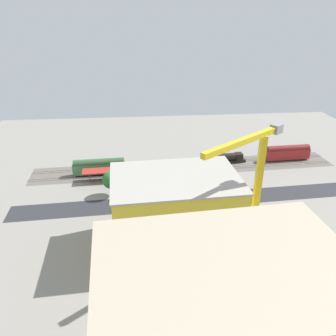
{
  "coord_description": "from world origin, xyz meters",
  "views": [
    {
      "loc": [
        17.59,
        92.75,
        54.23
      ],
      "look_at": [
        8.76,
        -1.15,
        9.87
      ],
      "focal_mm": 35.88,
      "sensor_mm": 36.0,
      "label": 1
    }
  ],
  "objects_px": {
    "parked_car_0": "(247,201)",
    "construction_building": "(175,212)",
    "freight_coach_far": "(99,166)",
    "box_truck_0": "(183,204)",
    "parked_car_2": "(195,204)",
    "street_tree_4": "(177,180)",
    "box_truck_2": "(137,204)",
    "box_truck_1": "(152,207)",
    "street_tree_0": "(132,184)",
    "passenger_coach": "(287,152)",
    "traffic_light": "(172,196)",
    "street_tree_3": "(167,181)",
    "locomotive": "(226,158)",
    "tower_crane": "(253,185)",
    "street_tree_1": "(111,180)",
    "street_tree_2": "(217,175)",
    "platform_canopy_near": "(150,168)",
    "parked_car_1": "(222,202)",
    "parked_car_3": "(169,204)"
  },
  "relations": [
    {
      "from": "street_tree_3",
      "to": "box_truck_0",
      "type": "bearing_deg",
      "value": 113.33
    },
    {
      "from": "locomotive",
      "to": "passenger_coach",
      "type": "bearing_deg",
      "value": 179.99
    },
    {
      "from": "parked_car_2",
      "to": "street_tree_4",
      "type": "relative_size",
      "value": 0.62
    },
    {
      "from": "box_truck_0",
      "to": "street_tree_0",
      "type": "relative_size",
      "value": 1.24
    },
    {
      "from": "parked_car_2",
      "to": "parked_car_3",
      "type": "height_order",
      "value": "parked_car_3"
    },
    {
      "from": "street_tree_2",
      "to": "construction_building",
      "type": "bearing_deg",
      "value": 57.48
    },
    {
      "from": "street_tree_1",
      "to": "box_truck_2",
      "type": "bearing_deg",
      "value": 131.32
    },
    {
      "from": "passenger_coach",
      "to": "traffic_light",
      "type": "xyz_separation_m",
      "value": [
        49.42,
        32.32,
        1.38
      ]
    },
    {
      "from": "box_truck_1",
      "to": "street_tree_0",
      "type": "relative_size",
      "value": 1.19
    },
    {
      "from": "street_tree_3",
      "to": "parked_car_0",
      "type": "bearing_deg",
      "value": 162.75
    },
    {
      "from": "tower_crane",
      "to": "street_tree_3",
      "type": "height_order",
      "value": "tower_crane"
    },
    {
      "from": "passenger_coach",
      "to": "street_tree_2",
      "type": "height_order",
      "value": "street_tree_2"
    },
    {
      "from": "parked_car_2",
      "to": "box_truck_1",
      "type": "xyz_separation_m",
      "value": [
        13.3,
        1.65,
        1.03
      ]
    },
    {
      "from": "parked_car_0",
      "to": "parked_car_2",
      "type": "bearing_deg",
      "value": 1.57
    },
    {
      "from": "box_truck_1",
      "to": "street_tree_1",
      "type": "distance_m",
      "value": 16.87
    },
    {
      "from": "construction_building",
      "to": "street_tree_2",
      "type": "distance_m",
      "value": 31.43
    },
    {
      "from": "construction_building",
      "to": "box_truck_2",
      "type": "bearing_deg",
      "value": -63.85
    },
    {
      "from": "parked_car_2",
      "to": "box_truck_2",
      "type": "bearing_deg",
      "value": -1.93
    },
    {
      "from": "locomotive",
      "to": "tower_crane",
      "type": "height_order",
      "value": "tower_crane"
    },
    {
      "from": "parked_car_0",
      "to": "parked_car_1",
      "type": "xyz_separation_m",
      "value": [
        8.12,
        0.08,
        -0.01
      ]
    },
    {
      "from": "parked_car_3",
      "to": "street_tree_0",
      "type": "distance_m",
      "value": 13.53
    },
    {
      "from": "freight_coach_far",
      "to": "tower_crane",
      "type": "relative_size",
      "value": 0.6
    },
    {
      "from": "locomotive",
      "to": "freight_coach_far",
      "type": "height_order",
      "value": "freight_coach_far"
    },
    {
      "from": "parked_car_2",
      "to": "traffic_light",
      "type": "relative_size",
      "value": 0.62
    },
    {
      "from": "platform_canopy_near",
      "to": "freight_coach_far",
      "type": "bearing_deg",
      "value": -13.32
    },
    {
      "from": "street_tree_3",
      "to": "parked_car_1",
      "type": "bearing_deg",
      "value": 154.74
    },
    {
      "from": "tower_crane",
      "to": "street_tree_1",
      "type": "height_order",
      "value": "tower_crane"
    },
    {
      "from": "parked_car_0",
      "to": "traffic_light",
      "type": "xyz_separation_m",
      "value": [
        23.61,
        1.39,
        3.93
      ]
    },
    {
      "from": "locomotive",
      "to": "passenger_coach",
      "type": "relative_size",
      "value": 0.9
    },
    {
      "from": "street_tree_0",
      "to": "tower_crane",
      "type": "bearing_deg",
      "value": 133.01
    },
    {
      "from": "tower_crane",
      "to": "box_truck_2",
      "type": "xyz_separation_m",
      "value": [
        26.65,
        -22.56,
        -17.06
      ]
    },
    {
      "from": "parked_car_0",
      "to": "construction_building",
      "type": "bearing_deg",
      "value": 34.75
    },
    {
      "from": "passenger_coach",
      "to": "construction_building",
      "type": "distance_m",
      "value": 69.8
    },
    {
      "from": "street_tree_0",
      "to": "street_tree_3",
      "type": "height_order",
      "value": "street_tree_0"
    },
    {
      "from": "parked_car_1",
      "to": "traffic_light",
      "type": "xyz_separation_m",
      "value": [
        15.49,
        1.31,
        3.94
      ]
    },
    {
      "from": "parked_car_0",
      "to": "parked_car_2",
      "type": "relative_size",
      "value": 0.96
    },
    {
      "from": "traffic_light",
      "to": "street_tree_2",
      "type": "bearing_deg",
      "value": -146.01
    },
    {
      "from": "street_tree_4",
      "to": "platform_canopy_near",
      "type": "bearing_deg",
      "value": -57.17
    },
    {
      "from": "freight_coach_far",
      "to": "box_truck_0",
      "type": "height_order",
      "value": "freight_coach_far"
    },
    {
      "from": "street_tree_4",
      "to": "traffic_light",
      "type": "bearing_deg",
      "value": 73.64
    },
    {
      "from": "parked_car_3",
      "to": "street_tree_1",
      "type": "height_order",
      "value": "street_tree_1"
    },
    {
      "from": "passenger_coach",
      "to": "street_tree_1",
      "type": "relative_size",
      "value": 2.12
    },
    {
      "from": "parked_car_2",
      "to": "construction_building",
      "type": "bearing_deg",
      "value": 63.95
    },
    {
      "from": "street_tree_2",
      "to": "traffic_light",
      "type": "distance_m",
      "value": 19.12
    },
    {
      "from": "parked_car_0",
      "to": "passenger_coach",
      "type": "bearing_deg",
      "value": -129.84
    },
    {
      "from": "parked_car_2",
      "to": "parked_car_3",
      "type": "relative_size",
      "value": 1.08
    },
    {
      "from": "parked_car_0",
      "to": "tower_crane",
      "type": "xyz_separation_m",
      "value": [
        7.48,
        22.41,
        17.89
      ]
    },
    {
      "from": "parked_car_0",
      "to": "traffic_light",
      "type": "distance_m",
      "value": 23.97
    },
    {
      "from": "passenger_coach",
      "to": "street_tree_1",
      "type": "distance_m",
      "value": 71.21
    },
    {
      "from": "parked_car_0",
      "to": "box_truck_0",
      "type": "distance_m",
      "value": 20.34
    }
  ]
}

